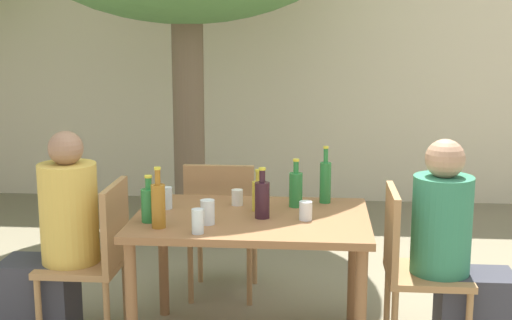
{
  "coord_description": "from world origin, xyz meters",
  "views": [
    {
      "loc": [
        0.34,
        -3.72,
        1.8
      ],
      "look_at": [
        0.0,
        0.3,
        1.0
      ],
      "focal_mm": 50.0,
      "sensor_mm": 36.0,
      "label": 1
    }
  ],
  "objects_px": {
    "green_bottle_1": "(296,188)",
    "green_bottle_5": "(325,181)",
    "person_seated_0": "(55,249)",
    "wine_bottle_4": "(262,199)",
    "person_seated_1": "(457,261)",
    "oil_cruet_2": "(258,195)",
    "dining_table_front": "(251,232)",
    "drinking_glass_4": "(166,198)",
    "patio_chair_2": "(222,221)",
    "green_bottle_3": "(149,204)",
    "amber_bottle_0": "(158,204)",
    "drinking_glass_1": "(306,211)",
    "drinking_glass_3": "(208,212)",
    "patio_chair_1": "(412,261)",
    "patio_chair_0": "(97,252)",
    "drinking_glass_0": "(198,221)",
    "drinking_glass_2": "(237,197)"
  },
  "relations": [
    {
      "from": "patio_chair_0",
      "to": "amber_bottle_0",
      "type": "xyz_separation_m",
      "value": [
        0.42,
        -0.26,
        0.36
      ]
    },
    {
      "from": "amber_bottle_0",
      "to": "wine_bottle_4",
      "type": "height_order",
      "value": "amber_bottle_0"
    },
    {
      "from": "patio_chair_2",
      "to": "oil_cruet_2",
      "type": "bearing_deg",
      "value": 116.81
    },
    {
      "from": "patio_chair_0",
      "to": "oil_cruet_2",
      "type": "relative_size",
      "value": 3.91
    },
    {
      "from": "patio_chair_1",
      "to": "drinking_glass_3",
      "type": "bearing_deg",
      "value": 99.24
    },
    {
      "from": "patio_chair_2",
      "to": "green_bottle_3",
      "type": "relative_size",
      "value": 3.66
    },
    {
      "from": "wine_bottle_4",
      "to": "drinking_glass_4",
      "type": "xyz_separation_m",
      "value": [
        -0.55,
        0.14,
        -0.04
      ]
    },
    {
      "from": "green_bottle_1",
      "to": "oil_cruet_2",
      "type": "xyz_separation_m",
      "value": [
        -0.21,
        -0.1,
        -0.02
      ]
    },
    {
      "from": "drinking_glass_1",
      "to": "drinking_glass_0",
      "type": "bearing_deg",
      "value": -151.25
    },
    {
      "from": "green_bottle_3",
      "to": "drinking_glass_3",
      "type": "height_order",
      "value": "green_bottle_3"
    },
    {
      "from": "dining_table_front",
      "to": "patio_chair_2",
      "type": "xyz_separation_m",
      "value": [
        -0.25,
        0.67,
        -0.14
      ]
    },
    {
      "from": "person_seated_1",
      "to": "drinking_glass_4",
      "type": "height_order",
      "value": "person_seated_1"
    },
    {
      "from": "person_seated_1",
      "to": "wine_bottle_4",
      "type": "relative_size",
      "value": 4.33
    },
    {
      "from": "amber_bottle_0",
      "to": "wine_bottle_4",
      "type": "bearing_deg",
      "value": 23.89
    },
    {
      "from": "amber_bottle_0",
      "to": "green_bottle_3",
      "type": "bearing_deg",
      "value": 125.57
    },
    {
      "from": "amber_bottle_0",
      "to": "drinking_glass_1",
      "type": "distance_m",
      "value": 0.78
    },
    {
      "from": "person_seated_0",
      "to": "oil_cruet_2",
      "type": "distance_m",
      "value": 1.18
    },
    {
      "from": "green_bottle_1",
      "to": "green_bottle_5",
      "type": "relative_size",
      "value": 0.83
    },
    {
      "from": "dining_table_front",
      "to": "drinking_glass_2",
      "type": "height_order",
      "value": "drinking_glass_2"
    },
    {
      "from": "person_seated_0",
      "to": "green_bottle_5",
      "type": "bearing_deg",
      "value": 101.98
    },
    {
      "from": "drinking_glass_4",
      "to": "drinking_glass_3",
      "type": "bearing_deg",
      "value": -45.76
    },
    {
      "from": "patio_chair_1",
      "to": "person_seated_0",
      "type": "bearing_deg",
      "value": 90.0
    },
    {
      "from": "patio_chair_2",
      "to": "oil_cruet_2",
      "type": "relative_size",
      "value": 3.91
    },
    {
      "from": "oil_cruet_2",
      "to": "green_bottle_5",
      "type": "bearing_deg",
      "value": 28.92
    },
    {
      "from": "dining_table_front",
      "to": "drinking_glass_3",
      "type": "distance_m",
      "value": 0.32
    },
    {
      "from": "green_bottle_1",
      "to": "drinking_glass_0",
      "type": "relative_size",
      "value": 2.2
    },
    {
      "from": "amber_bottle_0",
      "to": "drinking_glass_3",
      "type": "xyz_separation_m",
      "value": [
        0.24,
        0.08,
        -0.06
      ]
    },
    {
      "from": "person_seated_1",
      "to": "drinking_glass_1",
      "type": "relative_size",
      "value": 11.9
    },
    {
      "from": "green_bottle_5",
      "to": "green_bottle_1",
      "type": "bearing_deg",
      "value": -147.64
    },
    {
      "from": "green_bottle_3",
      "to": "wine_bottle_4",
      "type": "xyz_separation_m",
      "value": [
        0.59,
        0.13,
        0.01
      ]
    },
    {
      "from": "person_seated_0",
      "to": "wine_bottle_4",
      "type": "distance_m",
      "value": 1.21
    },
    {
      "from": "dining_table_front",
      "to": "person_seated_0",
      "type": "height_order",
      "value": "person_seated_0"
    },
    {
      "from": "patio_chair_1",
      "to": "drinking_glass_3",
      "type": "distance_m",
      "value": 1.14
    },
    {
      "from": "person_seated_0",
      "to": "wine_bottle_4",
      "type": "height_order",
      "value": "person_seated_0"
    },
    {
      "from": "green_bottle_5",
      "to": "drinking_glass_1",
      "type": "height_order",
      "value": "green_bottle_5"
    },
    {
      "from": "amber_bottle_0",
      "to": "drinking_glass_2",
      "type": "relative_size",
      "value": 3.49
    },
    {
      "from": "person_seated_0",
      "to": "drinking_glass_1",
      "type": "distance_m",
      "value": 1.43
    },
    {
      "from": "wine_bottle_4",
      "to": "drinking_glass_3",
      "type": "xyz_separation_m",
      "value": [
        -0.27,
        -0.14,
        -0.04
      ]
    },
    {
      "from": "dining_table_front",
      "to": "drinking_glass_1",
      "type": "bearing_deg",
      "value": -10.18
    },
    {
      "from": "person_seated_0",
      "to": "drinking_glass_3",
      "type": "height_order",
      "value": "person_seated_0"
    },
    {
      "from": "dining_table_front",
      "to": "wine_bottle_4",
      "type": "distance_m",
      "value": 0.21
    },
    {
      "from": "patio_chair_2",
      "to": "wine_bottle_4",
      "type": "bearing_deg",
      "value": 114.17
    },
    {
      "from": "person_seated_1",
      "to": "oil_cruet_2",
      "type": "distance_m",
      "value": 1.13
    },
    {
      "from": "patio_chair_1",
      "to": "oil_cruet_2",
      "type": "bearing_deg",
      "value": 82.31
    },
    {
      "from": "green_bottle_5",
      "to": "drinking_glass_0",
      "type": "height_order",
      "value": "green_bottle_5"
    },
    {
      "from": "patio_chair_2",
      "to": "drinking_glass_1",
      "type": "relative_size",
      "value": 9.14
    },
    {
      "from": "dining_table_front",
      "to": "green_bottle_5",
      "type": "distance_m",
      "value": 0.56
    },
    {
      "from": "patio_chair_2",
      "to": "patio_chair_0",
      "type": "bearing_deg",
      "value": 47.57
    },
    {
      "from": "dining_table_front",
      "to": "person_seated_0",
      "type": "xyz_separation_m",
      "value": [
        -1.11,
        -0.0,
        -0.13
      ]
    },
    {
      "from": "person_seated_0",
      "to": "amber_bottle_0",
      "type": "relative_size",
      "value": 3.82
    }
  ]
}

